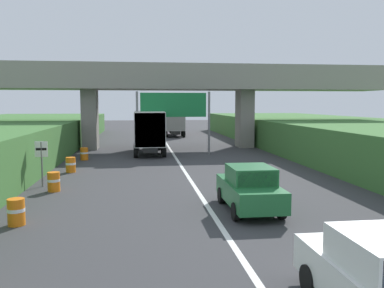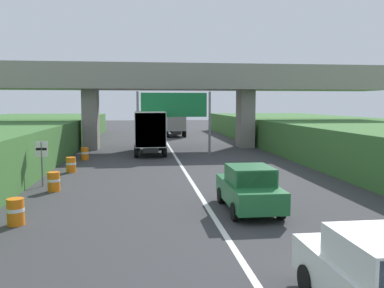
% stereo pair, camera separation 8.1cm
% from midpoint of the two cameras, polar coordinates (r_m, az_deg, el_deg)
% --- Properties ---
extents(lane_centre_stripe, '(0.20, 98.70, 0.01)m').
position_cam_midpoint_polar(lane_centre_stripe, '(29.93, -2.30, -2.08)').
color(lane_centre_stripe, white).
rests_on(lane_centre_stripe, ground).
extents(overpass_bridge, '(40.00, 4.80, 7.51)m').
position_cam_midpoint_polar(overpass_bridge, '(37.00, -3.33, 8.13)').
color(overpass_bridge, gray).
rests_on(overpass_bridge, ground).
extents(overhead_highway_sign, '(5.88, 0.18, 5.01)m').
position_cam_midpoint_polar(overhead_highway_sign, '(32.06, -2.70, 4.99)').
color(overhead_highway_sign, slate).
rests_on(overhead_highway_sign, ground).
extents(speed_limit_sign, '(0.60, 0.08, 2.23)m').
position_cam_midpoint_polar(speed_limit_sign, '(21.03, -20.53, -1.69)').
color(speed_limit_sign, slate).
rests_on(speed_limit_sign, ground).
extents(truck_black, '(2.44, 7.30, 3.44)m').
position_cam_midpoint_polar(truck_black, '(32.87, -6.12, 1.97)').
color(truck_black, black).
rests_on(truck_black, ground).
extents(truck_red, '(2.44, 7.30, 3.44)m').
position_cam_midpoint_polar(truck_red, '(50.93, -2.68, 3.31)').
color(truck_red, black).
rests_on(truck_red, ground).
extents(car_white, '(1.86, 4.10, 1.72)m').
position_cam_midpoint_polar(car_white, '(8.48, 25.11, -16.95)').
color(car_white, silver).
rests_on(car_white, ground).
extents(car_green, '(1.86, 4.10, 1.72)m').
position_cam_midpoint_polar(car_green, '(15.53, 7.96, -6.22)').
color(car_green, '#236B38').
rests_on(car_green, ground).
extents(construction_barrel_1, '(0.57, 0.57, 0.90)m').
position_cam_midpoint_polar(construction_barrel_1, '(14.89, -23.66, -8.73)').
color(construction_barrel_1, orange).
rests_on(construction_barrel_1, ground).
extents(construction_barrel_2, '(0.57, 0.57, 0.90)m').
position_cam_midpoint_polar(construction_barrel_2, '(19.86, -19.01, -5.03)').
color(construction_barrel_2, orange).
rests_on(construction_barrel_2, ground).
extents(construction_barrel_3, '(0.57, 0.57, 0.90)m').
position_cam_midpoint_polar(construction_barrel_3, '(25.00, -16.80, -2.80)').
color(construction_barrel_3, orange).
rests_on(construction_barrel_3, ground).
extents(construction_barrel_4, '(0.57, 0.57, 0.90)m').
position_cam_midpoint_polar(construction_barrel_4, '(30.16, -15.01, -1.34)').
color(construction_barrel_4, orange).
rests_on(construction_barrel_4, ground).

